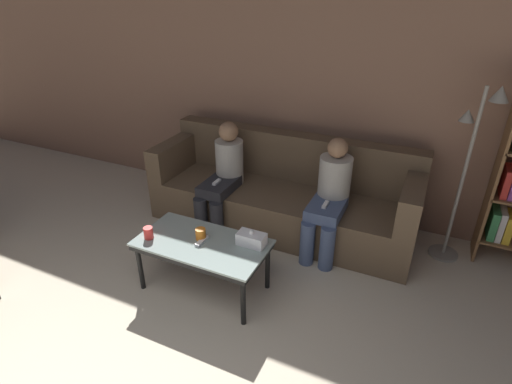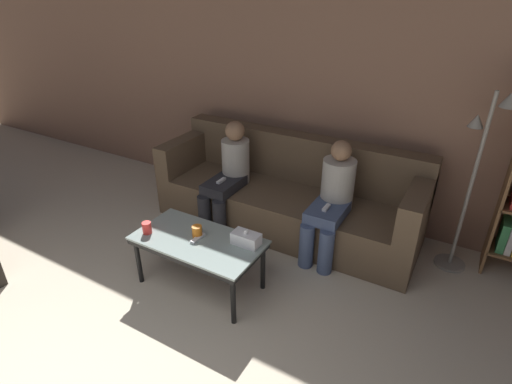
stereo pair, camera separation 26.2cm
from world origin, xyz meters
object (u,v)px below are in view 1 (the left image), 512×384
(coffee_table, at_px, (202,247))
(seated_person_mid_left, at_px, (330,195))
(standing_lamp, at_px, (470,159))
(seated_person_left_end, at_px, (223,175))
(couch, at_px, (283,195))
(tissue_box, at_px, (251,239))
(game_remote, at_px, (202,241))
(cup_near_right, at_px, (148,233))
(cup_near_left, at_px, (201,234))

(coffee_table, bearing_deg, seated_person_mid_left, 53.16)
(standing_lamp, height_order, seated_person_left_end, standing_lamp)
(couch, xyz_separation_m, tissue_box, (0.17, -1.09, 0.18))
(couch, xyz_separation_m, game_remote, (-0.20, -1.23, 0.14))
(cup_near_right, bearing_deg, couch, 65.99)
(seated_person_left_end, distance_m, seated_person_mid_left, 1.09)
(seated_person_left_end, bearing_deg, coffee_table, -70.33)
(tissue_box, distance_m, game_remote, 0.39)
(game_remote, bearing_deg, cup_near_left, 132.99)
(tissue_box, relative_size, standing_lamp, 0.14)
(couch, height_order, cup_near_right, couch)
(game_remote, bearing_deg, couch, 80.92)
(couch, bearing_deg, coffee_table, -99.08)
(coffee_table, bearing_deg, seated_person_left_end, 109.67)
(couch, xyz_separation_m, seated_person_left_end, (-0.55, -0.25, 0.23))
(cup_near_left, bearing_deg, tissue_box, 14.30)
(couch, height_order, coffee_table, couch)
(game_remote, xyz_separation_m, seated_person_mid_left, (0.74, 0.99, 0.09))
(game_remote, bearing_deg, seated_person_mid_left, 53.16)
(coffee_table, distance_m, standing_lamp, 2.31)
(cup_near_left, relative_size, tissue_box, 0.43)
(coffee_table, bearing_deg, tissue_box, 19.71)
(tissue_box, bearing_deg, game_remote, -160.29)
(cup_near_left, xyz_separation_m, standing_lamp, (1.82, 1.32, 0.46))
(standing_lamp, bearing_deg, seated_person_mid_left, -161.29)
(standing_lamp, bearing_deg, cup_near_left, -144.19)
(seated_person_left_end, bearing_deg, couch, 24.41)
(couch, bearing_deg, game_remote, -99.08)
(tissue_box, distance_m, standing_lamp, 1.93)
(coffee_table, bearing_deg, cup_near_left, 132.99)
(tissue_box, relative_size, seated_person_mid_left, 0.21)
(seated_person_mid_left, bearing_deg, coffee_table, -126.84)
(coffee_table, relative_size, game_remote, 6.90)
(cup_near_right, xyz_separation_m, tissue_box, (0.78, 0.26, 0.00))
(cup_near_right, xyz_separation_m, standing_lamp, (2.20, 1.48, 0.46))
(couch, relative_size, seated_person_left_end, 2.48)
(coffee_table, distance_m, seated_person_mid_left, 1.25)
(coffee_table, height_order, game_remote, game_remote)
(coffee_table, bearing_deg, game_remote, 180.00)
(couch, xyz_separation_m, standing_lamp, (1.60, 0.12, 0.64))
(seated_person_left_end, bearing_deg, cup_near_right, -93.07)
(cup_near_left, height_order, seated_person_left_end, seated_person_left_end)
(coffee_table, height_order, seated_person_mid_left, seated_person_mid_left)
(coffee_table, xyz_separation_m, seated_person_left_end, (-0.35, 0.98, 0.15))
(seated_person_mid_left, bearing_deg, seated_person_left_end, -179.39)
(coffee_table, distance_m, tissue_box, 0.40)
(cup_near_left, bearing_deg, seated_person_mid_left, 51.24)
(couch, bearing_deg, seated_person_mid_left, -23.39)
(coffee_table, bearing_deg, cup_near_right, -162.00)
(cup_near_right, relative_size, seated_person_mid_left, 0.09)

